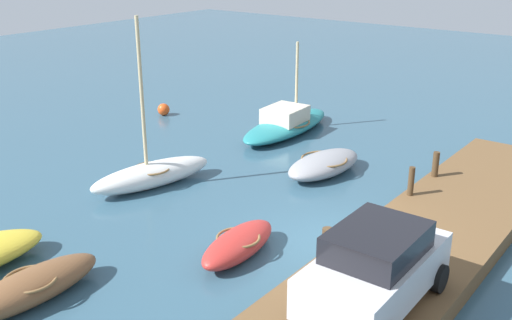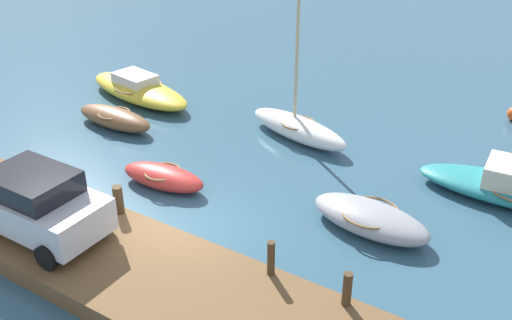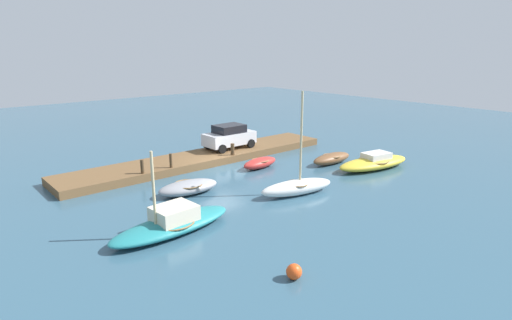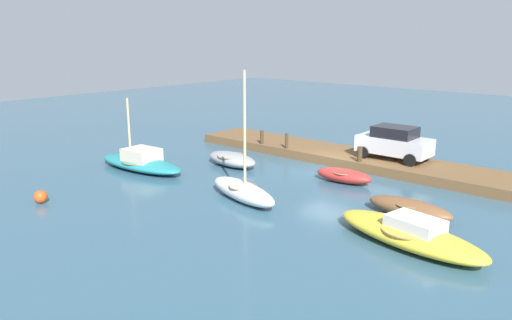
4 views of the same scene
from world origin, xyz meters
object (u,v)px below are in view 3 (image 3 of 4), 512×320
mooring_post_west (233,149)px  dinghy_red (260,163)px  rowboat_white (297,186)px  motorboat_yellow (374,162)px  rowboat_brown (332,158)px  mooring_post_mid_west (171,161)px  sailboat_teal (173,223)px  mooring_post_mid_east (142,167)px  marker_buoy (294,272)px  parked_car (229,136)px  rowboat_grey (188,187)px

mooring_post_west → dinghy_red: bearing=101.8°
rowboat_white → motorboat_yellow: bearing=-164.6°
rowboat_brown → mooring_post_mid_west: bearing=-25.0°
rowboat_brown → motorboat_yellow: motorboat_yellow is taller
rowboat_brown → sailboat_teal: bearing=11.7°
rowboat_white → mooring_post_mid_east: bearing=-40.9°
rowboat_brown → marker_buoy: (12.65, 8.77, -0.09)m
mooring_post_mid_east → parked_car: bearing=-167.3°
mooring_post_west → parked_car: parked_car is taller
motorboat_yellow → marker_buoy: bearing=34.1°
motorboat_yellow → mooring_post_mid_east: 14.88m
marker_buoy → rowboat_brown: bearing=-145.3°
rowboat_white → sailboat_teal: size_ratio=0.94×
mooring_post_west → parked_car: 2.12m
rowboat_white → dinghy_red: rowboat_white is taller
mooring_post_west → mooring_post_mid_east: mooring_post_mid_east is taller
rowboat_brown → mooring_post_mid_east: bearing=-21.2°
mooring_post_west → mooring_post_mid_west: size_ratio=0.90×
sailboat_teal → parked_car: (-10.02, -9.19, 0.99)m
mooring_post_mid_west → parked_car: bearing=-163.3°
motorboat_yellow → mooring_post_mid_east: bearing=-19.7°
rowboat_white → rowboat_grey: rowboat_white is taller
rowboat_white → motorboat_yellow: 7.53m
rowboat_white → parked_car: 9.73m
rowboat_white → mooring_post_mid_east: size_ratio=6.74×
mooring_post_west → rowboat_brown: bearing=136.1°
rowboat_brown → mooring_post_west: mooring_post_west is taller
marker_buoy → mooring_post_mid_east: bearing=-93.9°
mooring_post_mid_west → marker_buoy: (2.84, 13.55, -0.68)m
rowboat_white → sailboat_teal: bearing=12.4°
mooring_post_mid_west → mooring_post_west: bearing=180.0°
dinghy_red → parked_car: bearing=-103.5°
rowboat_white → sailboat_teal: (7.57, -0.19, -0.04)m
rowboat_grey → mooring_post_mid_east: bearing=-69.8°
sailboat_teal → mooring_post_mid_west: size_ratio=6.64×
mooring_post_west → rowboat_grey: bearing=31.9°
dinghy_red → parked_car: size_ratio=0.77×
dinghy_red → motorboat_yellow: bearing=132.5°
rowboat_brown → motorboat_yellow: 2.86m
marker_buoy → sailboat_teal: bearing=-78.3°
rowboat_grey → parked_car: 8.82m
rowboat_grey → dinghy_red: size_ratio=1.21×
rowboat_white → mooring_post_mid_west: rowboat_white is taller
motorboat_yellow → parked_car: bearing=-50.9°
rowboat_white → dinghy_red: 5.57m
rowboat_grey → mooring_post_mid_west: bearing=-99.5°
dinghy_red → mooring_post_mid_east: size_ratio=3.54×
dinghy_red → mooring_post_mid_west: (5.34, -2.36, 0.61)m
rowboat_white → mooring_post_west: size_ratio=6.92×
rowboat_white → rowboat_grey: 5.97m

